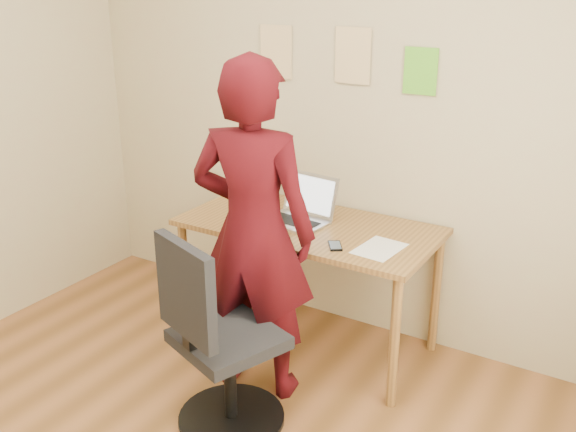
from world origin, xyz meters
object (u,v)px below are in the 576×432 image
Objects in this scene: phone at (335,246)px; desk at (308,239)px; laptop at (300,212)px; person at (253,233)px; office_chair at (217,350)px.

desk is at bearing 108.83° from phone.
laptop is 0.40m from phone.
laptop reaches higher than desk.
phone is at bearing -26.88° from laptop.
person reaches higher than desk.
phone is 0.14× the size of office_chair.
person is (-0.05, 0.38, 0.43)m from office_chair.
office_chair is (0.09, -0.89, -0.37)m from laptop.
office_chair is at bearing -77.74° from laptop.
phone is 0.43m from person.
person reaches higher than office_chair.
office_chair reaches higher than phone.
office_chair is (0.02, -0.87, -0.23)m from desk.
person is at bearing -93.35° from desk.
laptop reaches higher than phone.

